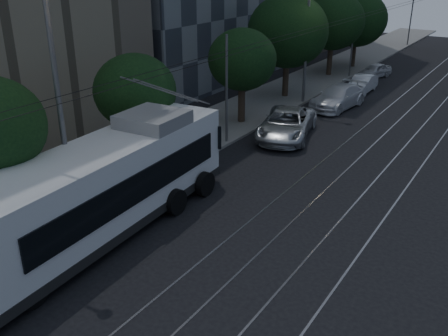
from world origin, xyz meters
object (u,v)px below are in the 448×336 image
trolleybus (102,189)px  streetlamp_near (65,87)px  car_white_b (338,97)px  car_white_c (362,84)px  car_white_a (298,121)px  car_white_d (375,71)px  streetlamp_far (313,27)px  pickup_silver (286,124)px

trolleybus → streetlamp_near: (-0.93, -0.32, 3.73)m
car_white_b → car_white_c: size_ratio=1.34×
car_white_a → car_white_b: car_white_b is taller
car_white_d → streetlamp_far: streetlamp_far is taller
trolleybus → streetlamp_far: size_ratio=1.52×
trolleybus → car_white_d: 31.90m
car_white_a → car_white_d: 17.09m
trolleybus → car_white_d: (0.43, 31.88, -1.23)m
streetlamp_near → car_white_d: bearing=87.6°
car_white_b → pickup_silver: bearing=-85.4°
pickup_silver → car_white_b: 7.50m
car_white_a → pickup_silver: bearing=-105.7°
car_white_a → car_white_b: 6.28m
car_white_c → car_white_a: bearing=-91.0°
car_white_c → car_white_d: bearing=97.0°
trolleybus → car_white_c: 26.29m
car_white_b → trolleybus: bearing=-86.3°
pickup_silver → streetlamp_near: (-1.80, -13.90, 4.75)m
pickup_silver → car_white_d: (-0.44, 18.29, -0.20)m
car_white_a → car_white_b: bearing=81.6°
car_white_c → streetlamp_far: size_ratio=0.45×
car_white_a → car_white_c: bearing=82.0°
car_white_c → streetlamp_near: bearing=-94.9°
trolleybus → car_white_c: (1.16, 26.24, -1.18)m
pickup_silver → car_white_a: size_ratio=1.52×
car_white_a → streetlamp_far: (-1.99, 6.07, 4.70)m
trolleybus → car_white_a: bearing=82.5°
streetlamp_near → streetlamp_far: bearing=90.0°
car_white_c → car_white_d: car_white_c is taller
pickup_silver → car_white_d: size_ratio=1.64×
pickup_silver → car_white_c: 12.66m
pickup_silver → car_white_d: 18.30m
car_white_a → car_white_c: (0.12, 11.45, 0.00)m
car_white_d → streetlamp_near: 32.60m
car_white_d → trolleybus: bearing=-72.8°
car_white_b → streetlamp_near: size_ratio=0.58×
car_white_c → trolleybus: bearing=-93.0°
streetlamp_far → car_white_d: bearing=82.9°
streetlamp_near → pickup_silver: bearing=82.6°
car_white_b → car_white_d: car_white_b is taller
trolleybus → car_white_b: trolleybus is taller
streetlamp_far → pickup_silver: bearing=-76.0°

